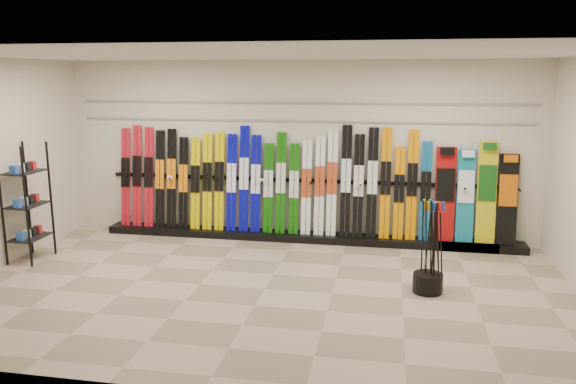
# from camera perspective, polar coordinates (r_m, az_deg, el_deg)

# --- Properties ---
(floor) EXTENTS (8.00, 8.00, 0.00)m
(floor) POSITION_cam_1_polar(r_m,az_deg,el_deg) (7.48, -2.40, -9.80)
(floor) COLOR gray
(floor) RESTS_ON ground
(back_wall) EXTENTS (8.00, 0.00, 8.00)m
(back_wall) POSITION_cam_1_polar(r_m,az_deg,el_deg) (9.49, 0.87, 4.21)
(back_wall) COLOR beige
(back_wall) RESTS_ON floor
(ceiling) EXTENTS (8.00, 8.00, 0.00)m
(ceiling) POSITION_cam_1_polar(r_m,az_deg,el_deg) (6.96, -2.62, 13.84)
(ceiling) COLOR silver
(ceiling) RESTS_ON back_wall
(ski_rack_base) EXTENTS (8.00, 0.40, 0.12)m
(ski_rack_base) POSITION_cam_1_polar(r_m,az_deg,el_deg) (9.54, 1.96, -4.60)
(ski_rack_base) COLOR black
(ski_rack_base) RESTS_ON floor
(skis) EXTENTS (5.36, 0.25, 1.83)m
(skis) POSITION_cam_1_polar(r_m,az_deg,el_deg) (9.50, -1.99, 0.92)
(skis) COLOR red
(skis) RESTS_ON ski_rack_base
(snowboards) EXTENTS (1.27, 0.25, 1.60)m
(snowboards) POSITION_cam_1_polar(r_m,az_deg,el_deg) (9.42, 18.53, -0.33)
(snowboards) COLOR #990C0C
(snowboards) RESTS_ON ski_rack_base
(accessory_rack) EXTENTS (0.40, 0.60, 1.77)m
(accessory_rack) POSITION_cam_1_polar(r_m,az_deg,el_deg) (9.23, -24.99, -0.99)
(accessory_rack) COLOR black
(accessory_rack) RESTS_ON floor
(pole_bin) EXTENTS (0.38, 0.38, 0.25)m
(pole_bin) POSITION_cam_1_polar(r_m,az_deg,el_deg) (7.54, 14.00, -8.94)
(pole_bin) COLOR black
(pole_bin) RESTS_ON floor
(ski_poles) EXTENTS (0.31, 0.31, 1.18)m
(ski_poles) POSITION_cam_1_polar(r_m,az_deg,el_deg) (7.41, 14.47, -5.39)
(ski_poles) COLOR black
(ski_poles) RESTS_ON pole_bin
(slatwall_rail_0) EXTENTS (7.60, 0.02, 0.03)m
(slatwall_rail_0) POSITION_cam_1_polar(r_m,az_deg,el_deg) (9.42, 0.86, 7.22)
(slatwall_rail_0) COLOR gray
(slatwall_rail_0) RESTS_ON back_wall
(slatwall_rail_1) EXTENTS (7.60, 0.02, 0.03)m
(slatwall_rail_1) POSITION_cam_1_polar(r_m,az_deg,el_deg) (9.40, 0.86, 9.04)
(slatwall_rail_1) COLOR gray
(slatwall_rail_1) RESTS_ON back_wall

